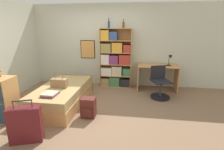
{
  "coord_description": "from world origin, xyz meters",
  "views": [
    {
      "loc": [
        1.18,
        -3.87,
        1.88
      ],
      "look_at": [
        0.6,
        0.21,
        0.75
      ],
      "focal_mm": 28.0,
      "sensor_mm": 36.0,
      "label": 1
    }
  ],
  "objects_px": {
    "bed": "(63,95)",
    "book_stack_on_bed": "(50,94)",
    "bottle_green": "(109,24)",
    "bottle_brown": "(123,25)",
    "backpack": "(88,108)",
    "handbag": "(59,83)",
    "suitcase": "(25,125)",
    "bookcase": "(115,61)",
    "desk": "(157,73)",
    "desk_chair": "(160,88)",
    "desk_lamp": "(171,58)"
  },
  "relations": [
    {
      "from": "handbag",
      "to": "backpack",
      "type": "bearing_deg",
      "value": -27.63
    },
    {
      "from": "bottle_brown",
      "to": "book_stack_on_bed",
      "type": "bearing_deg",
      "value": -121.25
    },
    {
      "from": "bed",
      "to": "bottle_green",
      "type": "xyz_separation_m",
      "value": [
        0.93,
        1.58,
        1.72
      ]
    },
    {
      "from": "bottle_green",
      "to": "bookcase",
      "type": "bearing_deg",
      "value": -12.52
    },
    {
      "from": "bottle_brown",
      "to": "backpack",
      "type": "distance_m",
      "value": 2.82
    },
    {
      "from": "bed",
      "to": "bottle_green",
      "type": "height_order",
      "value": "bottle_green"
    },
    {
      "from": "bottle_green",
      "to": "backpack",
      "type": "height_order",
      "value": "bottle_green"
    },
    {
      "from": "bookcase",
      "to": "desk_chair",
      "type": "height_order",
      "value": "bookcase"
    },
    {
      "from": "book_stack_on_bed",
      "to": "bookcase",
      "type": "distance_m",
      "value": 2.47
    },
    {
      "from": "bottle_brown",
      "to": "bookcase",
      "type": "bearing_deg",
      "value": -168.66
    },
    {
      "from": "handbag",
      "to": "backpack",
      "type": "relative_size",
      "value": 0.92
    },
    {
      "from": "bookcase",
      "to": "desk_lamp",
      "type": "height_order",
      "value": "bookcase"
    },
    {
      "from": "bed",
      "to": "bottle_green",
      "type": "relative_size",
      "value": 7.05
    },
    {
      "from": "bottle_green",
      "to": "bottle_brown",
      "type": "distance_m",
      "value": 0.44
    },
    {
      "from": "handbag",
      "to": "bottle_green",
      "type": "bearing_deg",
      "value": 61.39
    },
    {
      "from": "bed",
      "to": "handbag",
      "type": "xyz_separation_m",
      "value": [
        -0.01,
        -0.13,
        0.36
      ]
    },
    {
      "from": "bottle_brown",
      "to": "bed",
      "type": "bearing_deg",
      "value": -130.84
    },
    {
      "from": "bottle_brown",
      "to": "backpack",
      "type": "bearing_deg",
      "value": -104.51
    },
    {
      "from": "book_stack_on_bed",
      "to": "desk",
      "type": "distance_m",
      "value": 3.18
    },
    {
      "from": "book_stack_on_bed",
      "to": "desk",
      "type": "height_order",
      "value": "desk"
    },
    {
      "from": "handbag",
      "to": "suitcase",
      "type": "xyz_separation_m",
      "value": [
        0.01,
        -1.4,
        -0.29
      ]
    },
    {
      "from": "bottle_green",
      "to": "desk_chair",
      "type": "height_order",
      "value": "bottle_green"
    },
    {
      "from": "suitcase",
      "to": "desk_lamp",
      "type": "relative_size",
      "value": 1.98
    },
    {
      "from": "desk",
      "to": "desk_lamp",
      "type": "xyz_separation_m",
      "value": [
        0.35,
        -0.0,
        0.48
      ]
    },
    {
      "from": "bottle_brown",
      "to": "suitcase",
      "type": "bearing_deg",
      "value": -113.68
    },
    {
      "from": "bed",
      "to": "suitcase",
      "type": "height_order",
      "value": "suitcase"
    },
    {
      "from": "book_stack_on_bed",
      "to": "bottle_brown",
      "type": "relative_size",
      "value": 1.39
    },
    {
      "from": "book_stack_on_bed",
      "to": "suitcase",
      "type": "height_order",
      "value": "suitcase"
    },
    {
      "from": "desk",
      "to": "book_stack_on_bed",
      "type": "bearing_deg",
      "value": -139.86
    },
    {
      "from": "bottle_green",
      "to": "desk_lamp",
      "type": "relative_size",
      "value": 0.77
    },
    {
      "from": "bookcase",
      "to": "bottle_green",
      "type": "bearing_deg",
      "value": 167.48
    },
    {
      "from": "handbag",
      "to": "bottle_green",
      "type": "distance_m",
      "value": 2.38
    },
    {
      "from": "bottle_green",
      "to": "desk_chair",
      "type": "relative_size",
      "value": 0.34
    },
    {
      "from": "suitcase",
      "to": "desk_chair",
      "type": "distance_m",
      "value": 3.36
    },
    {
      "from": "bookcase",
      "to": "bottle_green",
      "type": "distance_m",
      "value": 1.14
    },
    {
      "from": "desk_lamp",
      "to": "bottle_green",
      "type": "bearing_deg",
      "value": 174.4
    },
    {
      "from": "book_stack_on_bed",
      "to": "desk_lamp",
      "type": "xyz_separation_m",
      "value": [
        2.78,
        2.04,
        0.5
      ]
    },
    {
      "from": "bed",
      "to": "desk_lamp",
      "type": "bearing_deg",
      "value": 26.53
    },
    {
      "from": "desk",
      "to": "bottle_green",
      "type": "bearing_deg",
      "value": 173.22
    },
    {
      "from": "suitcase",
      "to": "backpack",
      "type": "relative_size",
      "value": 1.75
    },
    {
      "from": "bookcase",
      "to": "bottle_brown",
      "type": "distance_m",
      "value": 1.13
    },
    {
      "from": "bookcase",
      "to": "desk_chair",
      "type": "relative_size",
      "value": 2.15
    },
    {
      "from": "suitcase",
      "to": "book_stack_on_bed",
      "type": "bearing_deg",
      "value": 89.37
    },
    {
      "from": "desk_chair",
      "to": "backpack",
      "type": "distance_m",
      "value": 2.11
    },
    {
      "from": "bed",
      "to": "book_stack_on_bed",
      "type": "relative_size",
      "value": 5.72
    },
    {
      "from": "book_stack_on_bed",
      "to": "handbag",
      "type": "bearing_deg",
      "value": 92.26
    },
    {
      "from": "handbag",
      "to": "desk",
      "type": "distance_m",
      "value": 2.89
    },
    {
      "from": "book_stack_on_bed",
      "to": "bottle_brown",
      "type": "height_order",
      "value": "bottle_brown"
    },
    {
      "from": "suitcase",
      "to": "bookcase",
      "type": "xyz_separation_m",
      "value": [
        1.12,
        3.06,
        0.53
      ]
    },
    {
      "from": "handbag",
      "to": "book_stack_on_bed",
      "type": "relative_size",
      "value": 1.09
    }
  ]
}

